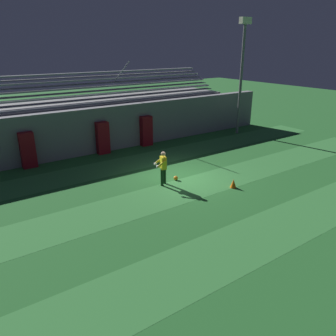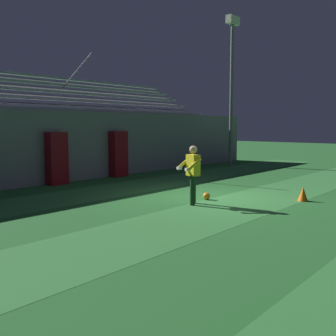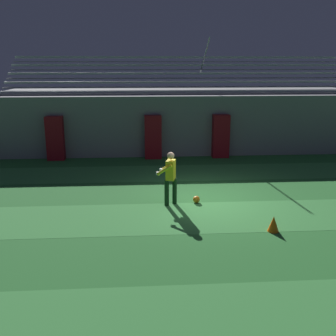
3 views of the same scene
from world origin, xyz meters
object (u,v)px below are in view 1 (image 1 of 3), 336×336
Objects in this scene: padding_pillar_far_left at (28,150)px; goalkeeper at (163,166)px; floodlight_pole at (242,63)px; soccer_ball at (176,178)px; padding_pillar_gate_left at (103,138)px; padding_pillar_gate_right at (146,131)px; traffic_cone at (233,183)px.

padding_pillar_far_left is 1.19× the size of goalkeeper.
floodlight_pole is 37.08× the size of soccer_ball.
padding_pillar_far_left is (-4.39, 0.00, 0.00)m from padding_pillar_gate_left.
padding_pillar_gate_right is 6.45m from soccer_ball.
floodlight_pole is 11.71m from traffic_cone.
goalkeeper is at bearing 139.13° from traffic_cone.
goalkeeper is at bearing -52.61° from padding_pillar_far_left.
goalkeeper is 3.98× the size of traffic_cone.
padding_pillar_gate_left and padding_pillar_gate_right have the same top height.
soccer_ball is 0.52× the size of traffic_cone.
padding_pillar_gate_left is 11.44m from floodlight_pole.
traffic_cone is (-7.74, -7.28, -4.94)m from floodlight_pole.
padding_pillar_gate_right and padding_pillar_far_left have the same top height.
padding_pillar_gate_left is 1.00× the size of padding_pillar_gate_right.
traffic_cone is (7.26, -8.37, -0.78)m from padding_pillar_far_left.
padding_pillar_gate_right is 1.00× the size of padding_pillar_far_left.
floodlight_pole is 19.42× the size of traffic_cone.
padding_pillar_gate_right is at bearing 171.66° from floodlight_pole.
traffic_cone is at bearing -40.87° from goalkeeper.
soccer_ball is (5.56, -6.08, -0.88)m from padding_pillar_far_left.
padding_pillar_gate_right is (3.12, 0.00, 0.00)m from padding_pillar_gate_left.
soccer_ball is (-9.44, -4.98, -5.04)m from floodlight_pole.
padding_pillar_far_left is 11.11m from traffic_cone.
padding_pillar_gate_left is 1.00× the size of padding_pillar_far_left.
padding_pillar_far_left is (-7.52, 0.00, 0.00)m from padding_pillar_gate_right.
padding_pillar_gate_left is 4.39m from padding_pillar_far_left.
padding_pillar_far_left is 9.00× the size of soccer_ball.
goalkeeper is at bearing -153.68° from floodlight_pole.
traffic_cone is at bearing -91.77° from padding_pillar_gate_right.
soccer_ball is 2.86m from traffic_cone.
goalkeeper reaches higher than traffic_cone.
traffic_cone is (2.54, -2.20, -0.74)m from goalkeeper.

